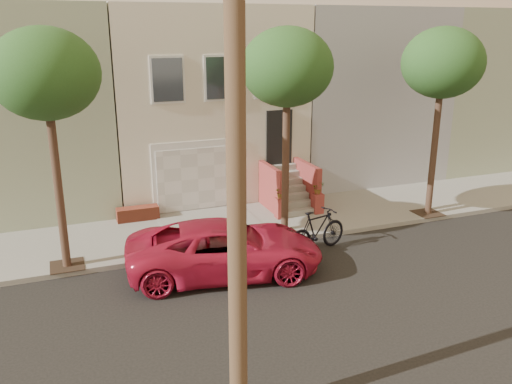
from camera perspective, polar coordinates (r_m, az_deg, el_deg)
name	(u,v)px	position (r m, az deg, el deg)	size (l,w,h in m)	color
ground	(312,301)	(13.29, 6.00, -11.53)	(90.00, 90.00, 0.00)	black
sidewalk	(239,225)	(17.75, -1.80, -3.58)	(40.00, 3.70, 0.15)	gray
house_row	(192,97)	(22.36, -6.91, 10.09)	(33.10, 11.70, 7.00)	beige
tree_left	(45,76)	(14.27, -21.70, 11.55)	(2.70, 2.57, 6.30)	#2D2116
tree_mid	(287,69)	(15.65, 3.38, 13.10)	(2.70, 2.57, 6.30)	#2D2116
tree_right	(443,64)	(18.60, 19.43, 12.83)	(2.70, 2.57, 6.30)	#2D2116
pickup_truck	(225,248)	(14.30, -3.34, -6.07)	(2.41, 5.23, 1.45)	#AB1630
motorcycle	(317,231)	(15.79, 6.59, -4.14)	(0.61, 2.17, 1.30)	black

